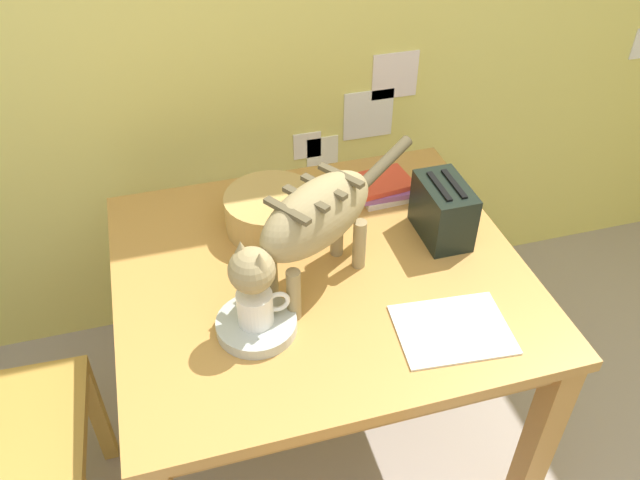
# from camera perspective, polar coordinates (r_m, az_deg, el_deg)

# --- Properties ---
(dining_table) EXTENTS (1.10, 0.99, 0.74)m
(dining_table) POSITION_cam_1_polar(r_m,az_deg,el_deg) (1.84, 0.00, -4.58)
(dining_table) COLOR #B9823F
(dining_table) RESTS_ON ground_plane
(cat) EXTENTS (0.57, 0.39, 0.32)m
(cat) POSITION_cam_1_polar(r_m,az_deg,el_deg) (1.58, -0.87, 1.46)
(cat) COLOR #99865B
(cat) RESTS_ON dining_table
(saucer_bowl) EXTENTS (0.20, 0.20, 0.03)m
(saucer_bowl) POSITION_cam_1_polar(r_m,az_deg,el_deg) (1.62, -5.56, -7.38)
(saucer_bowl) COLOR #AEB4AD
(saucer_bowl) RESTS_ON dining_table
(coffee_mug) EXTENTS (0.13, 0.09, 0.09)m
(coffee_mug) POSITION_cam_1_polar(r_m,az_deg,el_deg) (1.57, -5.57, -5.86)
(coffee_mug) COLOR white
(coffee_mug) RESTS_ON saucer_bowl
(magazine) EXTENTS (0.29, 0.24, 0.01)m
(magazine) POSITION_cam_1_polar(r_m,az_deg,el_deg) (1.65, 11.50, -7.66)
(magazine) COLOR silver
(magazine) RESTS_ON dining_table
(book_stack) EXTENTS (0.20, 0.15, 0.05)m
(book_stack) POSITION_cam_1_polar(r_m,az_deg,el_deg) (2.04, 5.65, 4.60)
(book_stack) COLOR silver
(book_stack) RESTS_ON dining_table
(wicker_basket) EXTENTS (0.27, 0.27, 0.11)m
(wicker_basket) POSITION_cam_1_polar(r_m,az_deg,el_deg) (1.89, -4.25, 2.54)
(wicker_basket) COLOR tan
(wicker_basket) RESTS_ON dining_table
(toaster) EXTENTS (0.12, 0.20, 0.18)m
(toaster) POSITION_cam_1_polar(r_m,az_deg,el_deg) (1.87, 10.69, 2.55)
(toaster) COLOR black
(toaster) RESTS_ON dining_table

